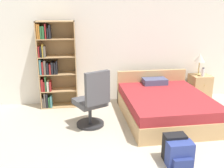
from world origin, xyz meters
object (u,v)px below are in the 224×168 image
Objects in this scene: bed at (164,105)px; nightstand at (200,87)px; bookshelf at (53,65)px; water_bottle at (203,72)px; table_lamp at (200,58)px; office_chair at (93,102)px; backpack_black at (175,148)px; backpack_blue at (180,155)px.

bed is 3.36× the size of nightstand.
bookshelf is 3.33m from nightstand.
water_bottle reaches higher than bed.
bookshelf reaches higher than table_lamp.
table_lamp is 0.31m from water_bottle.
table_lamp is at bearing 108.37° from water_bottle.
office_chair is 5.28× the size of water_bottle.
table_lamp is 2.45× the size of water_bottle.
backpack_black is (1.03, -1.18, -0.30)m from office_chair.
office_chair is at bearing 131.25° from backpack_black.
backpack_black is 0.15m from backpack_blue.
bed is 1.44m from office_chair.
bookshelf is 5.12× the size of backpack_blue.
bookshelf is 8.99× the size of water_bottle.
table_lamp is 1.27× the size of backpack_black.
backpack_black is at bearing -123.78° from nightstand.
water_bottle is at bearing -97.52° from nightstand.
office_chair is 2.78m from nightstand.
nightstand is 0.67m from table_lamp.
backpack_black is at bearing -104.38° from bed.
backpack_blue is (-1.44, -2.43, -0.78)m from table_lamp.
table_lamp reaches higher than backpack_black.
backpack_blue is (-0.35, -1.57, -0.08)m from bed.
bookshelf is 3.22m from table_lamp.
bookshelf reaches higher than backpack_black.
bookshelf is at bearing 157.57° from bed.
table_lamp is (2.49, 1.11, 0.47)m from office_chair.
table_lamp reaches higher than office_chair.
water_bottle is at bearing -2.42° from bookshelf.
water_bottle is at bearing 57.28° from backpack_blue.
table_lamp is at bearing 159.73° from nightstand.
table_lamp is 2.82m from backpack_black.
bed is (2.12, -0.88, -0.66)m from bookshelf.
table_lamp reaches higher than nightstand.
backpack_black is at bearing -52.58° from bookshelf.
bookshelf is 1.40m from office_chair.
table_lamp reaches higher than backpack_blue.
bookshelf is 1.70× the size of office_chair.
nightstand is at bearing -0.63° from bookshelf.
water_bottle is (-0.01, -0.10, 0.38)m from nightstand.
table_lamp is at bearing 38.16° from bed.
backpack_black is (-0.36, -1.42, -0.06)m from bed.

